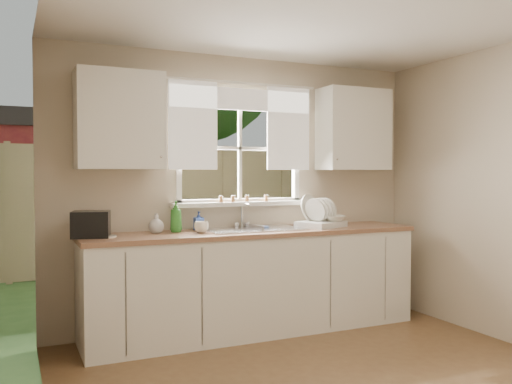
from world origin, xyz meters
name	(u,v)px	position (x,y,z in m)	size (l,w,h in m)	color
room_walls	(376,203)	(0.00, -0.07, 1.24)	(3.62, 4.02, 2.50)	beige
window	(241,166)	(0.00, 2.00, 1.49)	(1.38, 0.16, 1.06)	white
curtains	(243,117)	(0.00, 1.95, 1.93)	(1.50, 0.03, 0.81)	white
base_cabinets	(255,283)	(0.00, 1.68, 0.43)	(3.00, 0.62, 0.87)	white
countertop	(255,232)	(0.00, 1.68, 0.89)	(3.04, 0.65, 0.04)	#8E6247
upper_cabinet_left	(120,120)	(-1.15, 1.82, 1.85)	(0.70, 0.33, 0.80)	white
upper_cabinet_right	(354,130)	(1.15, 1.82, 1.85)	(0.70, 0.33, 0.80)	white
wall_outlet	(322,207)	(0.88, 1.99, 1.08)	(0.08, 0.01, 0.12)	beige
sill_jars	(242,199)	(-0.01, 1.94, 1.18)	(0.50, 0.04, 0.06)	brown
backyard	(145,73)	(0.58, 8.42, 3.46)	(20.00, 10.00, 6.13)	#335421
sink	(253,238)	(0.00, 1.71, 0.84)	(0.88, 0.52, 0.40)	#B7B7BC
dish_rack	(320,219)	(0.67, 1.67, 0.98)	(0.51, 0.46, 0.30)	silver
bowl	(334,218)	(0.79, 1.62, 0.99)	(0.21, 0.21, 0.05)	white
soap_bottle_a	(176,216)	(-0.68, 1.81, 1.04)	(0.10, 0.10, 0.27)	#2E802A
soap_bottle_b	(199,221)	(-0.46, 1.87, 0.99)	(0.08, 0.08, 0.17)	blue
soap_bottle_c	(156,223)	(-0.86, 1.80, 0.99)	(0.13, 0.13, 0.17)	beige
saucer	(105,236)	(-1.30, 1.68, 0.92)	(0.17, 0.17, 0.01)	silver
cup	(201,227)	(-0.50, 1.66, 0.96)	(0.12, 0.12, 0.10)	white
black_appliance	(91,224)	(-1.40, 1.72, 1.01)	(0.28, 0.25, 0.21)	black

